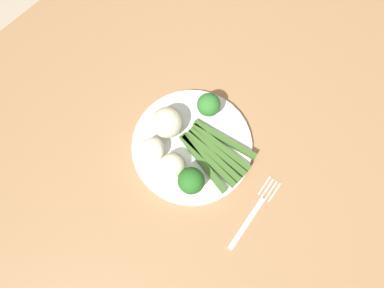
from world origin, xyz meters
name	(u,v)px	position (x,y,z in m)	size (l,w,h in m)	color
ground_plane	(214,203)	(0.00, 0.00, -0.01)	(6.00, 6.00, 0.02)	#B7A88E
dining_table	(230,164)	(0.00, 0.00, 0.64)	(1.18, 1.09, 0.73)	#9E754C
plate	(192,146)	(-0.07, -0.05, 0.74)	(0.25, 0.25, 0.01)	white
asparagus_bundle	(214,153)	(-0.03, -0.04, 0.75)	(0.15, 0.10, 0.01)	#3D6626
broccoli_outer_edge	(209,105)	(-0.10, 0.02, 0.78)	(0.05, 0.05, 0.06)	#609E3D
broccoli_near_center	(191,181)	(-0.02, -0.11, 0.78)	(0.05, 0.05, 0.06)	#568E33
cauliflower_front	(173,165)	(-0.07, -0.11, 0.77)	(0.05, 0.05, 0.05)	beige
cauliflower_left	(168,122)	(-0.13, -0.06, 0.78)	(0.06, 0.06, 0.06)	beige
cauliflower_mid	(153,150)	(-0.12, -0.12, 0.77)	(0.05, 0.05, 0.05)	white
fork	(254,212)	(0.11, -0.07, 0.73)	(0.04, 0.17, 0.00)	silver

